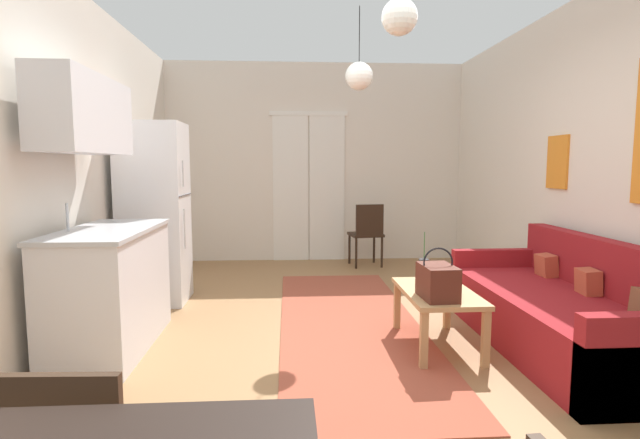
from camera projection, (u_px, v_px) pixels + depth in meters
ground_plane at (344, 363)px, 3.57m from camera, size 4.81×8.00×0.10m
wall_back at (315, 164)px, 7.13m from camera, size 4.41×0.13×2.82m
wall_left at (23, 160)px, 3.28m from camera, size 0.12×7.60×2.82m
area_rug at (349, 323)px, 4.30m from camera, size 1.19×3.69×0.01m
couch at (567, 314)px, 3.70m from camera, size 0.89×2.14×0.82m
coffee_table at (437, 298)px, 3.73m from camera, size 0.51×0.90×0.44m
bamboo_vase at (424, 270)px, 3.98m from camera, size 0.09×0.09×0.41m
handbag at (438, 281)px, 3.48m from camera, size 0.23×0.35×0.37m
refrigerator at (155, 213)px, 4.93m from camera, size 0.64×0.59×1.79m
kitchen_counter at (104, 249)px, 3.66m from camera, size 0.60×1.32×2.01m
accent_chair at (367, 231)px, 6.69m from camera, size 0.47×0.46×0.86m
pendant_lamp_near at (400, 17)px, 3.05m from camera, size 0.22×0.22×0.64m
pendant_lamp_far at (359, 76)px, 4.55m from camera, size 0.26×0.26×0.75m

